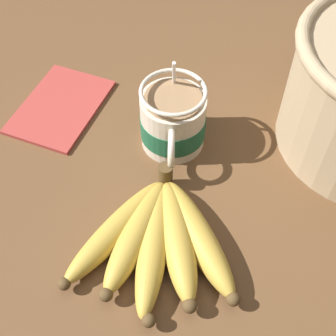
% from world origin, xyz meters
% --- Properties ---
extents(table, '(1.08, 1.08, 0.04)m').
position_xyz_m(table, '(0.00, 0.00, 0.02)').
color(table, brown).
rests_on(table, ground).
extents(coffee_mug, '(0.14, 0.09, 0.14)m').
position_xyz_m(coffee_mug, '(-0.10, 0.02, 0.08)').
color(coffee_mug, beige).
rests_on(coffee_mug, table).
extents(banana_bunch, '(0.21, 0.23, 0.04)m').
position_xyz_m(banana_bunch, '(0.08, 0.01, 0.06)').
color(banana_bunch, '#4C381E').
rests_on(banana_bunch, table).
extents(napkin, '(0.19, 0.16, 0.01)m').
position_xyz_m(napkin, '(-0.16, -0.16, 0.04)').
color(napkin, '#A33833').
rests_on(napkin, table).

